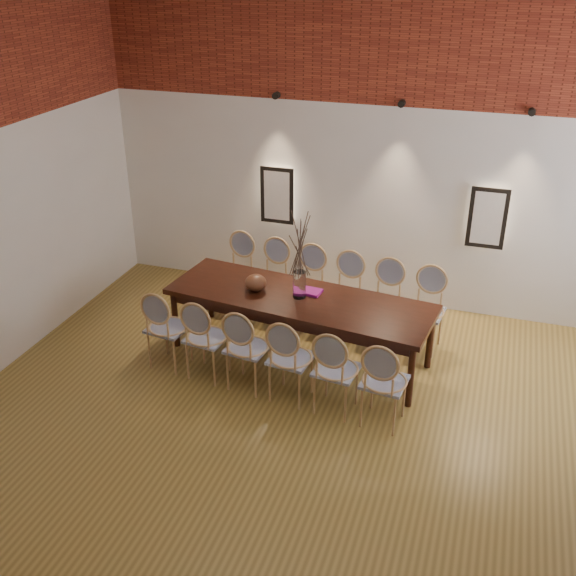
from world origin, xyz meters
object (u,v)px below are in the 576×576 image
(chair_far_a, at_px, (235,273))
(book, at_px, (309,291))
(chair_far_f, at_px, (425,312))
(chair_near_a, at_px, (169,327))
(vase, at_px, (299,284))
(chair_near_d, at_px, (291,358))
(chair_far_c, at_px, (306,288))
(chair_near_b, at_px, (207,337))
(chair_near_e, at_px, (337,369))
(chair_near_c, at_px, (248,347))
(chair_near_f, at_px, (385,381))
(chair_far_b, at_px, (270,280))
(chair_far_d, at_px, (344,295))
(bowl, at_px, (256,283))
(chair_far_e, at_px, (383,304))
(dining_table, at_px, (299,327))

(chair_far_a, bearing_deg, book, 154.32)
(chair_far_f, bearing_deg, chair_near_a, 31.68)
(vase, xyz_separation_m, book, (0.07, 0.13, -0.14))
(chair_near_d, relative_size, chair_far_c, 1.00)
(chair_near_b, height_order, chair_near_e, same)
(chair_near_c, xyz_separation_m, vase, (0.32, 0.71, 0.43))
(chair_near_b, distance_m, chair_far_a, 1.57)
(chair_far_c, distance_m, chair_far_f, 1.45)
(chair_near_f, bearing_deg, chair_far_b, 142.36)
(chair_far_d, bearing_deg, book, 72.81)
(chair_far_b, xyz_separation_m, chair_far_d, (0.96, -0.11, 0.00))
(bowl, bearing_deg, chair_near_d, -49.67)
(chair_near_d, distance_m, chair_far_e, 1.57)
(chair_near_e, bearing_deg, chair_far_c, 122.95)
(dining_table, relative_size, chair_far_c, 3.09)
(chair_far_b, height_order, bowl, chair_far_b)
(chair_near_a, xyz_separation_m, chair_near_c, (0.96, -0.11, 0.00))
(dining_table, xyz_separation_m, chair_near_f, (1.12, -0.88, 0.09))
(chair_near_a, relative_size, chair_far_a, 1.00)
(chair_near_a, height_order, book, chair_near_a)
(chair_far_a, distance_m, bowl, 1.13)
(chair_near_d, height_order, book, chair_near_d)
(chair_far_a, height_order, chair_far_b, same)
(chair_near_f, relative_size, bowl, 3.92)
(chair_near_a, relative_size, chair_far_b, 1.00)
(chair_far_a, bearing_deg, chair_near_a, 90.00)
(chair_near_e, bearing_deg, chair_far_a, 142.36)
(chair_far_b, relative_size, chair_far_d, 1.00)
(dining_table, xyz_separation_m, chair_far_a, (-1.12, 0.88, 0.09))
(chair_far_a, bearing_deg, chair_far_d, 180.00)
(chair_near_e, relative_size, chair_far_a, 1.00)
(chair_near_f, bearing_deg, chair_near_c, 180.00)
(dining_table, relative_size, bowl, 12.10)
(chair_near_b, height_order, book, chair_near_b)
(chair_near_d, relative_size, chair_far_a, 1.00)
(vase, distance_m, book, 0.20)
(chair_near_c, height_order, chair_far_a, same)
(chair_near_b, bearing_deg, chair_far_b, 90.00)
(chair_near_e, xyz_separation_m, chair_near_f, (0.48, -0.06, 0.00))
(chair_near_d, xyz_separation_m, bowl, (-0.66, 0.78, 0.37))
(chair_near_b, relative_size, chair_near_f, 1.00)
(chair_near_b, distance_m, book, 1.22)
(chair_near_d, xyz_separation_m, chair_near_f, (0.96, -0.11, 0.00))
(chair_near_c, xyz_separation_m, chair_near_d, (0.48, -0.06, 0.00))
(chair_far_b, height_order, chair_far_d, same)
(chair_near_e, bearing_deg, vase, 134.29)
(dining_table, bearing_deg, chair_far_c, 107.96)
(dining_table, distance_m, chair_near_a, 1.43)
(chair_far_b, bearing_deg, chair_near_b, 90.00)
(chair_far_a, height_order, chair_far_f, same)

